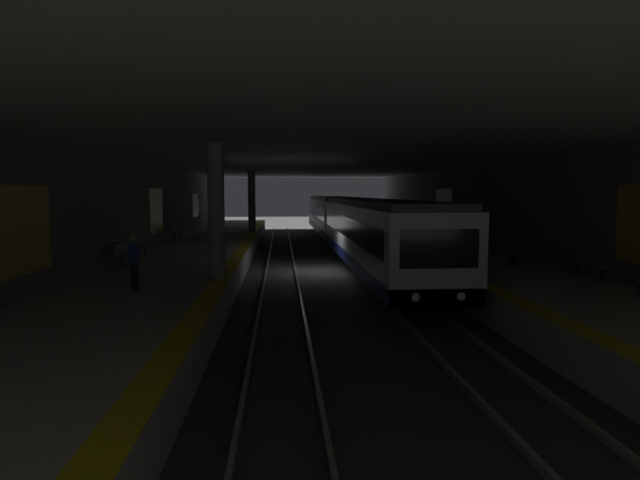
% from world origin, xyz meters
% --- Properties ---
extents(ground_plane, '(120.00, 120.00, 0.00)m').
position_xyz_m(ground_plane, '(0.00, 0.00, 0.00)').
color(ground_plane, '#383A38').
extents(track_left, '(60.00, 1.53, 0.16)m').
position_xyz_m(track_left, '(0.00, -2.20, 0.08)').
color(track_left, gray).
rests_on(track_left, ground).
extents(track_right, '(60.00, 1.53, 0.16)m').
position_xyz_m(track_right, '(0.00, 2.20, 0.08)').
color(track_right, gray).
rests_on(track_right, ground).
extents(platform_left, '(60.00, 5.30, 1.06)m').
position_xyz_m(platform_left, '(0.00, -6.55, 0.53)').
color(platform_left, '#B7B2A8').
rests_on(platform_left, ground).
extents(platform_right, '(60.00, 5.30, 1.06)m').
position_xyz_m(platform_right, '(0.00, 6.55, 0.53)').
color(platform_right, '#B7B2A8').
rests_on(platform_right, ground).
extents(wall_left, '(60.00, 0.56, 5.60)m').
position_xyz_m(wall_left, '(-0.00, -9.45, 2.80)').
color(wall_left, slate).
rests_on(wall_left, ground).
extents(wall_right, '(60.00, 0.56, 5.60)m').
position_xyz_m(wall_right, '(0.02, 9.45, 2.80)').
color(wall_right, slate).
rests_on(wall_right, ground).
extents(ceiling_slab, '(60.00, 19.40, 0.40)m').
position_xyz_m(ceiling_slab, '(0.00, 0.00, 5.80)').
color(ceiling_slab, beige).
rests_on(ceiling_slab, wall_left).
extents(pillar_near, '(0.56, 0.56, 4.55)m').
position_xyz_m(pillar_near, '(-8.01, 4.35, 3.33)').
color(pillar_near, gray).
rests_on(pillar_near, platform_right).
extents(pillar_far, '(0.56, 0.56, 4.55)m').
position_xyz_m(pillar_far, '(13.16, 4.35, 3.33)').
color(pillar_far, gray).
rests_on(pillar_far, platform_right).
extents(metro_train, '(40.48, 2.83, 3.49)m').
position_xyz_m(metro_train, '(8.65, -2.20, 2.03)').
color(metro_train, silver).
rests_on(metro_train, track_left).
extents(bench_left_near, '(1.70, 0.47, 0.86)m').
position_xyz_m(bench_left_near, '(-8.66, -8.53, 1.57)').
color(bench_left_near, '#262628').
rests_on(bench_left_near, platform_left).
extents(bench_left_mid, '(1.70, 0.47, 0.86)m').
position_xyz_m(bench_left_mid, '(11.98, -8.53, 1.57)').
color(bench_left_mid, '#262628').
rests_on(bench_left_mid, platform_left).
extents(bench_right_near, '(1.70, 0.47, 0.86)m').
position_xyz_m(bench_right_near, '(-4.16, 8.53, 1.57)').
color(bench_right_near, '#262628').
rests_on(bench_right_near, platform_right).
extents(bench_right_mid, '(1.70, 0.47, 0.86)m').
position_xyz_m(bench_right_mid, '(-2.14, 8.53, 1.57)').
color(bench_right_mid, '#262628').
rests_on(bench_right_mid, platform_right).
extents(bench_right_far, '(1.70, 0.47, 0.86)m').
position_xyz_m(bench_right_far, '(6.01, 8.53, 1.57)').
color(bench_right_far, '#262628').
rests_on(bench_right_far, platform_right).
extents(person_waiting_near, '(0.60, 0.23, 1.72)m').
position_xyz_m(person_waiting_near, '(-10.16, 6.47, 1.99)').
color(person_waiting_near, black).
rests_on(person_waiting_near, platform_right).
extents(person_walking_mid, '(0.60, 0.24, 1.75)m').
position_xyz_m(person_walking_mid, '(8.10, -7.70, 2.01)').
color(person_walking_mid, '#3D3D3D').
rests_on(person_walking_mid, platform_left).
extents(person_standing_far, '(0.60, 0.23, 1.71)m').
position_xyz_m(person_standing_far, '(-2.43, -6.30, 1.98)').
color(person_standing_far, '#404040').
rests_on(person_standing_far, platform_left).
extents(person_boarding, '(0.60, 0.22, 1.63)m').
position_xyz_m(person_boarding, '(11.76, 6.64, 1.94)').
color(person_boarding, '#303030').
rests_on(person_boarding, platform_right).
extents(backpack_on_floor, '(0.30, 0.20, 0.40)m').
position_xyz_m(backpack_on_floor, '(-5.83, -7.08, 1.25)').
color(backpack_on_floor, black).
rests_on(backpack_on_floor, platform_left).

